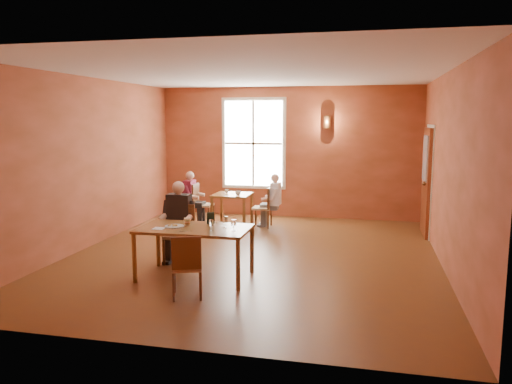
% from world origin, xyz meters
% --- Properties ---
extents(ground, '(6.00, 7.00, 0.01)m').
position_xyz_m(ground, '(0.00, 0.00, 0.00)').
color(ground, brown).
rests_on(ground, ground).
extents(wall_back, '(6.00, 0.04, 3.00)m').
position_xyz_m(wall_back, '(0.00, 3.50, 1.50)').
color(wall_back, brown).
rests_on(wall_back, ground).
extents(wall_front, '(6.00, 0.04, 3.00)m').
position_xyz_m(wall_front, '(0.00, -3.50, 1.50)').
color(wall_front, brown).
rests_on(wall_front, ground).
extents(wall_left, '(0.04, 7.00, 3.00)m').
position_xyz_m(wall_left, '(-3.00, 0.00, 1.50)').
color(wall_left, brown).
rests_on(wall_left, ground).
extents(wall_right, '(0.04, 7.00, 3.00)m').
position_xyz_m(wall_right, '(3.00, 0.00, 1.50)').
color(wall_right, brown).
rests_on(wall_right, ground).
extents(ceiling, '(6.00, 7.00, 0.04)m').
position_xyz_m(ceiling, '(0.00, 0.00, 3.00)').
color(ceiling, white).
rests_on(ceiling, wall_back).
extents(window, '(1.36, 0.10, 1.96)m').
position_xyz_m(window, '(-0.80, 3.45, 1.70)').
color(window, white).
rests_on(window, wall_back).
extents(door, '(0.12, 1.04, 2.10)m').
position_xyz_m(door, '(2.94, 2.30, 1.05)').
color(door, maroon).
rests_on(door, ground).
extents(wall_sconce, '(0.16, 0.16, 0.28)m').
position_xyz_m(wall_sconce, '(0.90, 3.40, 2.20)').
color(wall_sconce, brown).
rests_on(wall_sconce, wall_back).
extents(main_table, '(1.57, 0.89, 0.74)m').
position_xyz_m(main_table, '(-0.56, -1.31, 0.37)').
color(main_table, brown).
rests_on(main_table, ground).
extents(chair_diner_main, '(0.41, 0.41, 0.92)m').
position_xyz_m(chair_diner_main, '(-1.06, -0.66, 0.46)').
color(chair_diner_main, brown).
rests_on(chair_diner_main, ground).
extents(diner_main, '(0.49, 0.49, 1.23)m').
position_xyz_m(diner_main, '(-1.06, -0.69, 0.62)').
color(diner_main, black).
rests_on(diner_main, ground).
extents(chair_empty, '(0.47, 0.47, 0.83)m').
position_xyz_m(chair_empty, '(-0.39, -2.08, 0.42)').
color(chair_empty, '#412617').
rests_on(chair_empty, ground).
extents(plate_food, '(0.36, 0.36, 0.04)m').
position_xyz_m(plate_food, '(-0.85, -1.35, 0.76)').
color(plate_food, white).
rests_on(plate_food, main_table).
extents(sandwich, '(0.11, 0.10, 0.10)m').
position_xyz_m(sandwich, '(-0.70, -1.22, 0.79)').
color(sandwich, tan).
rests_on(sandwich, main_table).
extents(goblet_a, '(0.09, 0.09, 0.18)m').
position_xyz_m(goblet_a, '(-0.12, -1.24, 0.83)').
color(goblet_a, silver).
rests_on(goblet_a, main_table).
extents(goblet_b, '(0.08, 0.08, 0.17)m').
position_xyz_m(goblet_b, '(0.05, -1.39, 0.82)').
color(goblet_b, white).
rests_on(goblet_b, main_table).
extents(goblet_c, '(0.07, 0.07, 0.17)m').
position_xyz_m(goblet_c, '(-0.26, -1.46, 0.82)').
color(goblet_c, white).
rests_on(goblet_c, main_table).
extents(menu_stand, '(0.12, 0.09, 0.18)m').
position_xyz_m(menu_stand, '(-0.40, -1.03, 0.83)').
color(menu_stand, black).
rests_on(menu_stand, main_table).
extents(knife, '(0.18, 0.08, 0.00)m').
position_xyz_m(knife, '(-0.59, -1.58, 0.74)').
color(knife, silver).
rests_on(knife, main_table).
extents(napkin, '(0.16, 0.16, 0.01)m').
position_xyz_m(napkin, '(-1.02, -1.50, 0.74)').
color(napkin, white).
rests_on(napkin, main_table).
extents(second_table, '(0.77, 0.77, 0.68)m').
position_xyz_m(second_table, '(-0.99, 2.25, 0.34)').
color(second_table, brown).
rests_on(second_table, ground).
extents(chair_diner_white, '(0.38, 0.38, 0.85)m').
position_xyz_m(chair_diner_white, '(-0.34, 2.25, 0.42)').
color(chair_diner_white, brown).
rests_on(chair_diner_white, ground).
extents(diner_white, '(0.44, 0.44, 1.09)m').
position_xyz_m(diner_white, '(-0.31, 2.25, 0.54)').
color(diner_white, silver).
rests_on(diner_white, ground).
extents(chair_diner_maroon, '(0.39, 0.39, 0.88)m').
position_xyz_m(chair_diner_maroon, '(-1.64, 2.25, 0.44)').
color(chair_diner_maroon, brown).
rests_on(chair_diner_maroon, ground).
extents(diner_maroon, '(0.45, 0.45, 1.11)m').
position_xyz_m(diner_maroon, '(-1.67, 2.25, 0.56)').
color(diner_maroon, maroon).
rests_on(diner_maroon, ground).
extents(cup_a, '(0.13, 0.13, 0.09)m').
position_xyz_m(cup_a, '(-0.83, 2.12, 0.73)').
color(cup_a, white).
rests_on(cup_a, second_table).
extents(cup_b, '(0.11, 0.11, 0.08)m').
position_xyz_m(cup_b, '(-1.14, 2.36, 0.72)').
color(cup_b, white).
rests_on(cup_b, second_table).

